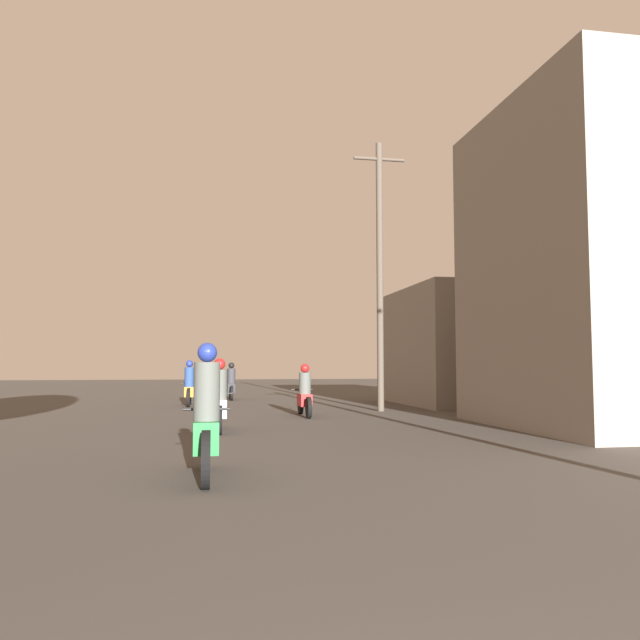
{
  "coord_description": "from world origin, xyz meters",
  "views": [
    {
      "loc": [
        -0.67,
        -0.26,
        1.39
      ],
      "look_at": [
        2.47,
        17.46,
        2.68
      ],
      "focal_mm": 35.0,
      "sensor_mm": 36.0,
      "label": 1
    }
  ],
  "objects_px": {
    "building_right_far": "(485,347)",
    "motorcycle_silver": "(219,402)",
    "motorcycle_black": "(231,385)",
    "motorcycle_green": "(206,424)",
    "motorcycle_orange": "(189,388)",
    "utility_pole_far": "(380,270)",
    "motorcycle_red": "(305,395)",
    "building_right_near": "(630,265)"
  },
  "relations": [
    {
      "from": "building_right_far",
      "to": "motorcycle_silver",
      "type": "bearing_deg",
      "value": -141.47
    },
    {
      "from": "motorcycle_black",
      "to": "motorcycle_silver",
      "type": "bearing_deg",
      "value": -97.09
    },
    {
      "from": "motorcycle_green",
      "to": "motorcycle_orange",
      "type": "height_order",
      "value": "motorcycle_green"
    },
    {
      "from": "motorcycle_orange",
      "to": "utility_pole_far",
      "type": "distance_m",
      "value": 7.62
    },
    {
      "from": "motorcycle_red",
      "to": "building_right_far",
      "type": "relative_size",
      "value": 0.35
    },
    {
      "from": "motorcycle_red",
      "to": "building_right_near",
      "type": "height_order",
      "value": "building_right_near"
    },
    {
      "from": "motorcycle_green",
      "to": "motorcycle_silver",
      "type": "xyz_separation_m",
      "value": [
        0.24,
        5.49,
        -0.05
      ]
    },
    {
      "from": "motorcycle_silver",
      "to": "motorcycle_black",
      "type": "distance_m",
      "value": 11.92
    },
    {
      "from": "building_right_far",
      "to": "utility_pole_far",
      "type": "height_order",
      "value": "utility_pole_far"
    },
    {
      "from": "motorcycle_red",
      "to": "motorcycle_orange",
      "type": "xyz_separation_m",
      "value": [
        -3.21,
        4.87,
        0.05
      ]
    },
    {
      "from": "motorcycle_green",
      "to": "motorcycle_red",
      "type": "height_order",
      "value": "motorcycle_green"
    },
    {
      "from": "utility_pole_far",
      "to": "building_right_far",
      "type": "bearing_deg",
      "value": 29.79
    },
    {
      "from": "motorcycle_red",
      "to": "building_right_near",
      "type": "distance_m",
      "value": 8.58
    },
    {
      "from": "motorcycle_green",
      "to": "motorcycle_red",
      "type": "relative_size",
      "value": 0.98
    },
    {
      "from": "building_right_near",
      "to": "utility_pole_far",
      "type": "xyz_separation_m",
      "value": [
        -4.29,
        5.67,
        0.65
      ]
    },
    {
      "from": "motorcycle_green",
      "to": "motorcycle_black",
      "type": "height_order",
      "value": "motorcycle_green"
    },
    {
      "from": "motorcycle_orange",
      "to": "motorcycle_black",
      "type": "distance_m",
      "value": 3.91
    },
    {
      "from": "motorcycle_green",
      "to": "building_right_far",
      "type": "height_order",
      "value": "building_right_far"
    },
    {
      "from": "motorcycle_green",
      "to": "motorcycle_silver",
      "type": "relative_size",
      "value": 1.02
    },
    {
      "from": "motorcycle_silver",
      "to": "motorcycle_black",
      "type": "bearing_deg",
      "value": 80.91
    },
    {
      "from": "motorcycle_red",
      "to": "utility_pole_far",
      "type": "bearing_deg",
      "value": 29.31
    },
    {
      "from": "motorcycle_black",
      "to": "building_right_far",
      "type": "distance_m",
      "value": 9.94
    },
    {
      "from": "motorcycle_silver",
      "to": "motorcycle_orange",
      "type": "height_order",
      "value": "motorcycle_orange"
    },
    {
      "from": "building_right_near",
      "to": "motorcycle_green",
      "type": "bearing_deg",
      "value": -153.29
    },
    {
      "from": "motorcycle_red",
      "to": "utility_pole_far",
      "type": "xyz_separation_m",
      "value": [
        2.54,
        1.48,
        3.71
      ]
    },
    {
      "from": "motorcycle_silver",
      "to": "utility_pole_far",
      "type": "height_order",
      "value": "utility_pole_far"
    },
    {
      "from": "building_right_far",
      "to": "building_right_near",
      "type": "bearing_deg",
      "value": -92.08
    },
    {
      "from": "motorcycle_green",
      "to": "building_right_near",
      "type": "distance_m",
      "value": 10.93
    },
    {
      "from": "motorcycle_orange",
      "to": "building_right_near",
      "type": "relative_size",
      "value": 0.26
    },
    {
      "from": "building_right_near",
      "to": "building_right_far",
      "type": "relative_size",
      "value": 1.24
    },
    {
      "from": "motorcycle_green",
      "to": "utility_pole_far",
      "type": "xyz_separation_m",
      "value": [
        5.11,
        10.4,
        3.63
      ]
    },
    {
      "from": "motorcycle_silver",
      "to": "motorcycle_black",
      "type": "height_order",
      "value": "motorcycle_silver"
    },
    {
      "from": "motorcycle_red",
      "to": "building_right_near",
      "type": "xyz_separation_m",
      "value": [
        6.83,
        -4.19,
        3.07
      ]
    },
    {
      "from": "motorcycle_red",
      "to": "building_right_far",
      "type": "bearing_deg",
      "value": 29.05
    },
    {
      "from": "motorcycle_green",
      "to": "building_right_far",
      "type": "xyz_separation_m",
      "value": [
        9.7,
        13.02,
        1.38
      ]
    },
    {
      "from": "motorcycle_silver",
      "to": "motorcycle_red",
      "type": "xyz_separation_m",
      "value": [
        2.33,
        3.43,
        -0.04
      ]
    },
    {
      "from": "motorcycle_silver",
      "to": "building_right_near",
      "type": "xyz_separation_m",
      "value": [
        9.16,
        -0.76,
        3.03
      ]
    },
    {
      "from": "utility_pole_far",
      "to": "building_right_near",
      "type": "bearing_deg",
      "value": -52.92
    },
    {
      "from": "motorcycle_red",
      "to": "motorcycle_silver",
      "type": "bearing_deg",
      "value": -125.1
    },
    {
      "from": "building_right_near",
      "to": "utility_pole_far",
      "type": "distance_m",
      "value": 7.14
    },
    {
      "from": "motorcycle_green",
      "to": "building_right_far",
      "type": "relative_size",
      "value": 0.34
    },
    {
      "from": "motorcycle_silver",
      "to": "building_right_near",
      "type": "bearing_deg",
      "value": -10.71
    }
  ]
}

